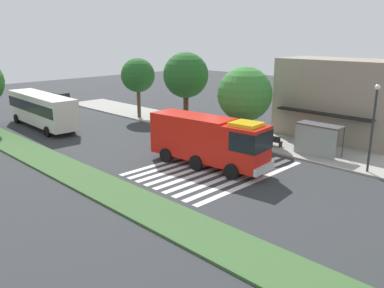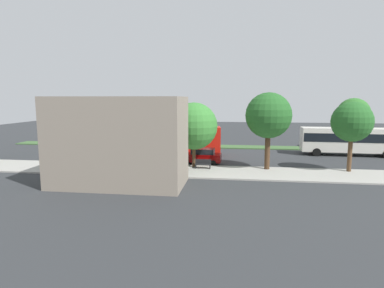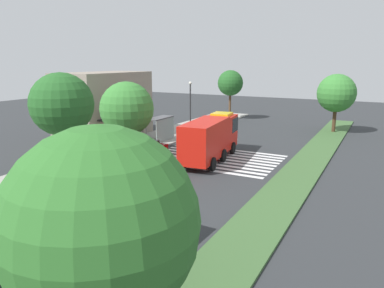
{
  "view_description": "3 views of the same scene",
  "coord_description": "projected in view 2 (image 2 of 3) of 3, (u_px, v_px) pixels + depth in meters",
  "views": [
    {
      "loc": [
        21.04,
        -20.33,
        9.39
      ],
      "look_at": [
        0.31,
        0.39,
        1.26
      ],
      "focal_mm": 37.04,
      "sensor_mm": 36.0,
      "label": 1
    },
    {
      "loc": [
        -4.23,
        39.58,
        7.14
      ],
      "look_at": [
        0.95,
        1.29,
        1.67
      ],
      "focal_mm": 30.11,
      "sensor_mm": 36.0,
      "label": 2
    },
    {
      "loc": [
        -26.24,
        -13.11,
        8.54
      ],
      "look_at": [
        1.76,
        1.67,
        1.36
      ],
      "focal_mm": 34.56,
      "sensor_mm": 36.0,
      "label": 3
    }
  ],
  "objects": [
    {
      "name": "bench_west_of_shelter",
      "position": [
        203.0,
        164.0,
        32.5
      ],
      "size": [
        1.6,
        0.5,
        0.9
      ],
      "color": "black",
      "rests_on": "sidewalk"
    },
    {
      "name": "storefront_building",
      "position": [
        119.0,
        141.0,
        26.44
      ],
      "size": [
        10.79,
        6.19,
        7.3
      ],
      "color": "gray",
      "rests_on": "ground_plane"
    },
    {
      "name": "ground_plane",
      "position": [
        201.0,
        156.0,
        40.4
      ],
      "size": [
        120.0,
        120.0,
        0.0
      ],
      "primitive_type": "plane",
      "color": "#2D3033"
    },
    {
      "name": "crosswalk",
      "position": [
        178.0,
        155.0,
        40.79
      ],
      "size": [
        7.65,
        11.27,
        0.01
      ],
      "color": "silver",
      "rests_on": "ground_plane"
    },
    {
      "name": "sidewalk_tree_west",
      "position": [
        269.0,
        116.0,
        31.52
      ],
      "size": [
        4.51,
        4.51,
        7.61
      ],
      "color": "#47301E",
      "rests_on": "sidewalk"
    },
    {
      "name": "parked_car_mid",
      "position": [
        201.0,
        156.0,
        35.23
      ],
      "size": [
        4.47,
        2.26,
        1.73
      ],
      "rotation": [
        0.0,
        0.0,
        -0.04
      ],
      "color": "#720505",
      "rests_on": "ground_plane"
    },
    {
      "name": "sidewalk_tree_center",
      "position": [
        194.0,
        126.0,
        32.66
      ],
      "size": [
        4.8,
        4.8,
        6.62
      ],
      "color": "#513823",
      "rests_on": "sidewalk"
    },
    {
      "name": "median_strip",
      "position": [
        206.0,
        146.0,
        48.0
      ],
      "size": [
        60.0,
        3.0,
        0.14
      ],
      "primitive_type": "cube",
      "color": "#3D6033",
      "rests_on": "ground_plane"
    },
    {
      "name": "fire_truck",
      "position": [
        181.0,
        139.0,
        40.34
      ],
      "size": [
        9.61,
        3.44,
        3.75
      ],
      "rotation": [
        0.0,
        0.0,
        0.11
      ],
      "color": "red",
      "rests_on": "ground_plane"
    },
    {
      "name": "sidewalk_tree_far_west",
      "position": [
        352.0,
        122.0,
        30.57
      ],
      "size": [
        3.83,
        3.83,
        6.73
      ],
      "color": "#513823",
      "rests_on": "sidewalk"
    },
    {
      "name": "median_tree_far_west",
      "position": [
        353.0,
        114.0,
        44.6
      ],
      "size": [
        4.47,
        4.47,
        7.08
      ],
      "color": "#513823",
      "rests_on": "median_strip"
    },
    {
      "name": "transit_bus",
      "position": [
        349.0,
        139.0,
        40.42
      ],
      "size": [
        11.64,
        3.23,
        3.48
      ],
      "rotation": [
        0.0,
        0.0,
        3.1
      ],
      "color": "silver",
      "rests_on": "ground_plane"
    },
    {
      "name": "sidewalk",
      "position": [
        191.0,
        171.0,
        31.57
      ],
      "size": [
        60.0,
        5.47,
        0.14
      ],
      "primitive_type": "cube",
      "color": "#9E9B93",
      "rests_on": "ground_plane"
    },
    {
      "name": "bus_stop_shelter",
      "position": [
        128.0,
        150.0,
        33.33
      ],
      "size": [
        3.5,
        1.4,
        2.46
      ],
      "color": "#4C4C51",
      "rests_on": "sidewalk"
    },
    {
      "name": "bench_near_shelter",
      "position": [
        166.0,
        163.0,
        33.0
      ],
      "size": [
        1.6,
        0.5,
        0.9
      ],
      "color": "black",
      "rests_on": "sidewalk"
    },
    {
      "name": "street_lamp",
      "position": [
        91.0,
        130.0,
        34.63
      ],
      "size": [
        0.36,
        0.36,
        6.07
      ],
      "color": "#2D2D30",
      "rests_on": "sidewalk"
    },
    {
      "name": "median_tree_west",
      "position": [
        75.0,
        114.0,
        50.08
      ],
      "size": [
        4.5,
        4.5,
        6.88
      ],
      "color": "#47301E",
      "rests_on": "median_strip"
    }
  ]
}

